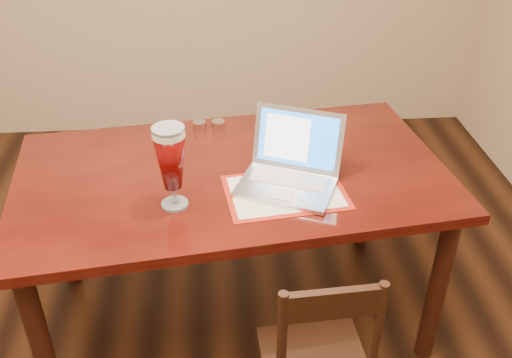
{
  "coord_description": "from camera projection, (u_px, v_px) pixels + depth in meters",
  "views": [
    {
      "loc": [
        0.35,
        -1.46,
        2.05
      ],
      "look_at": [
        0.49,
        0.44,
        0.82
      ],
      "focal_mm": 40.0,
      "sensor_mm": 36.0,
      "label": 1
    }
  ],
  "objects": [
    {
      "name": "dining_table",
      "position": [
        232.0,
        190.0,
        2.36
      ],
      "size": [
        1.85,
        1.19,
        1.14
      ],
      "rotation": [
        0.0,
        0.0,
        0.13
      ],
      "color": "#4F110A",
      "rests_on": "ground"
    }
  ]
}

